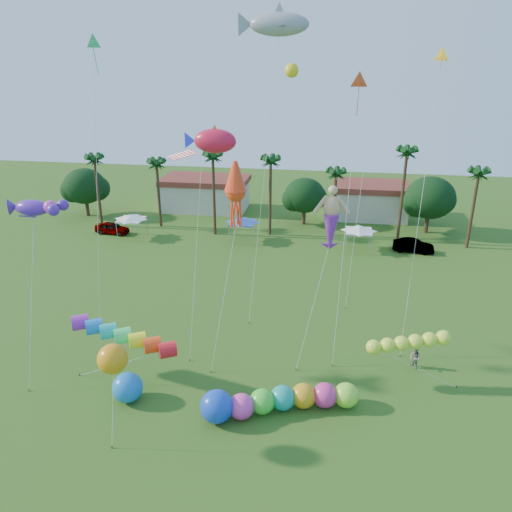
# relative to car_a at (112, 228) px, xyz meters

# --- Properties ---
(ground) EXTENTS (160.00, 160.00, 0.00)m
(ground) POSITION_rel_car_a_xyz_m (23.17, -37.06, -0.76)
(ground) COLOR #285116
(ground) RESTS_ON ground
(tree_line) EXTENTS (69.46, 8.91, 11.00)m
(tree_line) POSITION_rel_car_a_xyz_m (26.74, 6.94, 3.52)
(tree_line) COLOR #3A2819
(tree_line) RESTS_ON ground
(buildings_row) EXTENTS (35.00, 7.00, 4.00)m
(buildings_row) POSITION_rel_car_a_xyz_m (20.08, 12.94, 1.24)
(buildings_row) COLOR beige
(buildings_row) RESTS_ON ground
(tent_row) EXTENTS (31.00, 4.00, 0.60)m
(tent_row) POSITION_rel_car_a_xyz_m (17.17, -0.73, 1.99)
(tent_row) COLOR white
(tent_row) RESTS_ON ground
(car_a) EXTENTS (4.61, 2.26, 1.51)m
(car_a) POSITION_rel_car_a_xyz_m (0.00, 0.00, 0.00)
(car_a) COLOR #4C4C54
(car_a) RESTS_ON ground
(car_b) EXTENTS (4.84, 2.18, 1.54)m
(car_b) POSITION_rel_car_a_xyz_m (37.58, -0.64, 0.01)
(car_b) COLOR #4C4C54
(car_b) RESTS_ON ground
(spectator_b) EXTENTS (0.99, 1.04, 1.69)m
(spectator_b) POSITION_rel_car_a_xyz_m (34.58, -24.92, 0.09)
(spectator_b) COLOR gray
(spectator_b) RESTS_ON ground
(caterpillar_inflatable) EXTENTS (10.17, 4.89, 2.11)m
(caterpillar_inflatable) POSITION_rel_car_a_xyz_m (25.06, -31.40, 0.13)
(caterpillar_inflatable) COLOR #F03FAC
(caterpillar_inflatable) RESTS_ON ground
(blue_ball) EXTENTS (2.02, 2.02, 2.02)m
(blue_ball) POSITION_rel_car_a_xyz_m (15.34, -31.75, 0.25)
(blue_ball) COLOR blue
(blue_ball) RESTS_ON ground
(rainbow_tube) EXTENTS (8.89, 3.60, 3.60)m
(rainbow_tube) POSITION_rel_car_a_xyz_m (15.64, -30.03, 2.29)
(rainbow_tube) COLOR red
(rainbow_tube) RESTS_ON ground
(green_worm) EXTENTS (8.73, 1.13, 3.61)m
(green_worm) POSITION_rel_car_a_xyz_m (31.31, -27.40, 2.23)
(green_worm) COLOR #CAF035
(green_worm) RESTS_ON ground
(orange_ball_kite) EXTENTS (1.83, 1.83, 6.51)m
(orange_ball_kite) POSITION_rel_car_a_xyz_m (16.40, -35.30, 4.89)
(orange_ball_kite) COLOR orange
(orange_ball_kite) RESTS_ON ground
(merman_kite) EXTENTS (3.01, 5.29, 12.34)m
(merman_kite) POSITION_rel_car_a_xyz_m (27.95, -22.13, 9.25)
(merman_kite) COLOR tan
(merman_kite) RESTS_ON ground
(fish_kite) EXTENTS (4.89, 6.11, 16.65)m
(fish_kite) POSITION_rel_car_a_xyz_m (19.41, -22.11, 14.92)
(fish_kite) COLOR red
(fish_kite) RESTS_ON ground
(shark_kite) EXTENTS (6.54, 6.91, 24.75)m
(shark_kite) POSITION_rel_car_a_xyz_m (23.08, -15.13, 22.87)
(shark_kite) COLOR gray
(shark_kite) RESTS_ON ground
(squid_kite) EXTENTS (2.26, 4.04, 14.89)m
(squid_kite) POSITION_rel_car_a_xyz_m (21.38, -24.68, 11.92)
(squid_kite) COLOR #FF3B14
(squid_kite) RESTS_ON ground
(lobster_kite) EXTENTS (4.58, 5.80, 12.67)m
(lobster_kite) POSITION_rel_car_a_xyz_m (8.11, -27.97, 11.12)
(lobster_kite) COLOR #5522AC
(lobster_kite) RESTS_ON ground
(delta_kite_red) EXTENTS (1.40, 5.29, 20.40)m
(delta_kite_red) POSITION_rel_car_a_xyz_m (29.29, -20.71, 18.71)
(delta_kite_red) COLOR #DA4618
(delta_kite_red) RESTS_ON ground
(delta_kite_yellow) EXTENTS (1.58, 4.70, 21.94)m
(delta_kite_yellow) POSITION_rel_car_a_xyz_m (34.70, -19.35, 20.17)
(delta_kite_yellow) COLOR yellow
(delta_kite_yellow) RESTS_ON ground
(delta_kite_green) EXTENTS (1.24, 3.96, 22.94)m
(delta_kite_green) POSITION_rel_car_a_xyz_m (9.58, -19.27, 21.19)
(delta_kite_green) COLOR #31D167
(delta_kite_green) RESTS_ON ground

